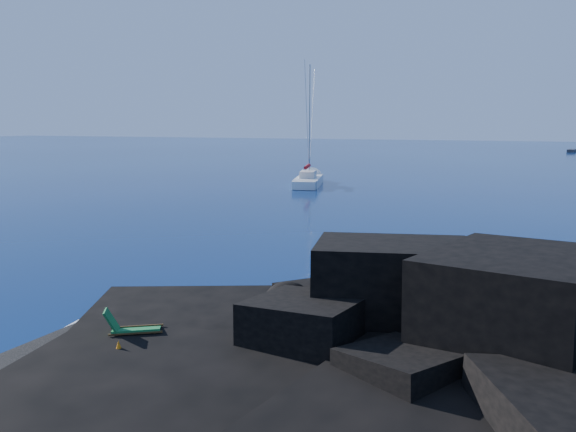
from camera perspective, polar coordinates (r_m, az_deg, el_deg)
name	(u,v)px	position (r m, az deg, el deg)	size (l,w,h in m)	color
ground	(12,358)	(18.59, -26.27, -12.80)	(400.00, 400.00, 0.00)	#04153F
headland	(488,386)	(16.06, 19.69, -15.94)	(24.00, 24.00, 3.60)	black
beach	(154,375)	(16.18, -13.48, -15.43)	(8.50, 6.00, 0.70)	black
surf_foam	(242,322)	(19.55, -4.75, -10.70)	(10.00, 8.00, 0.06)	white
sailboat	(309,185)	(60.42, 2.10, 3.16)	(2.55, 12.16, 12.74)	white
deck_chair	(136,323)	(17.44, -15.18, -10.45)	(1.58, 0.69, 1.09)	#16652F
towel	(202,393)	(14.17, -8.76, -17.36)	(1.72, 0.82, 0.05)	white
sunbather	(202,388)	(14.11, -8.78, -16.85)	(1.64, 0.43, 0.24)	#E3A477
marker_cone	(119,349)	(16.48, -16.81, -12.84)	(0.32, 0.32, 0.49)	orange
distant_boat_a	(572,152)	(140.85, 26.85, 5.82)	(1.45, 4.65, 0.62)	#28282D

